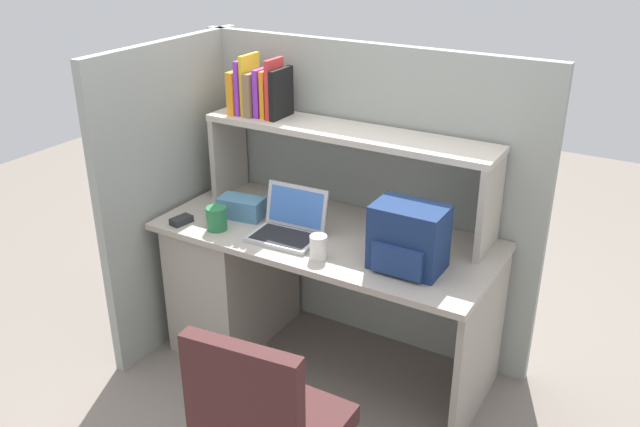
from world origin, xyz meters
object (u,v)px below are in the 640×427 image
at_px(computer_mouse, 181,220).
at_px(tissue_box, 242,207).
at_px(laptop, 289,226).
at_px(paper_cup, 318,247).
at_px(backpack, 408,239).
at_px(snack_canister, 217,218).

relative_size(computer_mouse, tissue_box, 0.47).
relative_size(laptop, tissue_box, 1.47).
bearing_deg(laptop, paper_cup, -27.41).
distance_m(laptop, backpack, 0.60).
bearing_deg(snack_canister, laptop, 18.24).
bearing_deg(backpack, snack_canister, -173.63).
height_order(backpack, paper_cup, backpack).
distance_m(paper_cup, tissue_box, 0.57).
relative_size(backpack, snack_canister, 2.69).
height_order(backpack, computer_mouse, backpack).
bearing_deg(laptop, tissue_box, 168.45).
xyz_separation_m(tissue_box, snack_canister, (-0.02, -0.17, 0.01)).
bearing_deg(paper_cup, laptop, 152.59).
xyz_separation_m(laptop, paper_cup, (0.22, -0.12, 0.00)).
relative_size(laptop, snack_canister, 2.90).
distance_m(computer_mouse, paper_cup, 0.75).
bearing_deg(paper_cup, backpack, 16.71).
bearing_deg(computer_mouse, backpack, 17.08).
height_order(paper_cup, tissue_box, paper_cup).
bearing_deg(tissue_box, computer_mouse, -142.79).
xyz_separation_m(backpack, computer_mouse, (-1.11, -0.14, -0.12)).
distance_m(computer_mouse, tissue_box, 0.30).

